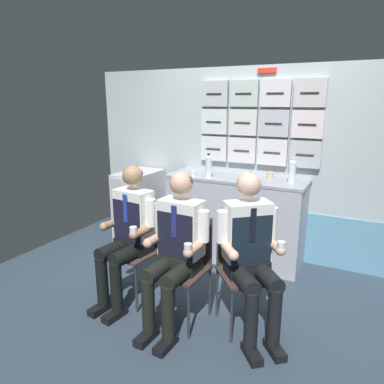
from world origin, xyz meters
The scene contains 16 objects.
ground centered at (0.00, 0.00, -0.02)m, with size 4.80×4.80×0.04m, color #2C3A48.
galley_bulkhead centered at (0.00, 1.37, 1.09)m, with size 4.20×0.14×2.15m.
galley_counter centered at (-0.12, 1.09, 0.48)m, with size 1.54×0.53×0.96m.
service_trolley centered at (-1.36, 0.99, 0.50)m, with size 0.40×0.65×0.93m.
folding_chair_left centered at (-0.62, -0.03, 0.54)m, with size 0.45×0.45×0.86m.
crew_member_left centered at (-0.64, -0.19, 0.68)m, with size 0.48×0.61×1.24m.
folding_chair_right centered at (-0.09, -0.15, 0.54)m, with size 0.42×0.42×0.86m.
crew_member_right centered at (-0.09, -0.31, 0.69)m, with size 0.48×0.60×1.25m.
folding_chair_by_counter centered at (0.35, 0.00, 0.54)m, with size 0.56×0.56×0.86m.
crew_member_by_counter centered at (0.45, -0.13, 0.70)m, with size 0.62×0.65×1.26m.
water_bottle_clear centered at (0.48, 1.10, 1.08)m, with size 0.08×0.08×0.25m.
water_bottle_tall centered at (-0.38, 0.94, 1.09)m, with size 0.07×0.07×0.26m.
paper_cup_blue centered at (0.00, 1.19, 1.00)m, with size 0.06×0.06×0.06m.
coffee_cup_spare centered at (0.22, 1.22, 1.00)m, with size 0.07×0.07×0.07m.
paper_cup_tan centered at (0.04, 0.98, 1.01)m, with size 0.06×0.06×0.09m.
coffee_cup_white centered at (-0.56, 0.92, 1.00)m, with size 0.07×0.07×0.06m.
Camera 1 is at (1.17, -2.51, 1.77)m, focal length 32.91 mm.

